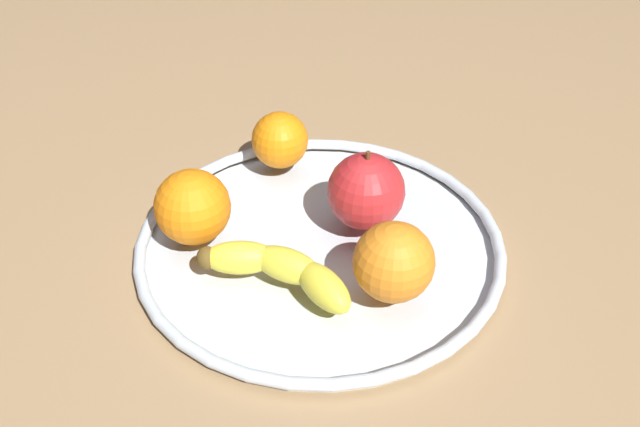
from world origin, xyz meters
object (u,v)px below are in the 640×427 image
(fruit_bowl, at_px, (320,243))
(banana, at_px, (279,269))
(apple, at_px, (366,191))
(orange_center, at_px, (394,262))
(orange_front_right, at_px, (193,207))
(orange_front_left, at_px, (280,140))

(fruit_bowl, height_order, banana, banana)
(apple, height_order, orange_center, apple)
(orange_front_right, height_order, orange_front_left, orange_front_right)
(fruit_bowl, height_order, orange_front_right, orange_front_right)
(banana, bearing_deg, apple, -106.28)
(fruit_bowl, distance_m, apple, 0.07)
(apple, xyz_separation_m, orange_center, (-0.03, 0.10, -0.00))
(apple, bearing_deg, fruit_bowl, 35.60)
(orange_front_right, height_order, orange_center, orange_front_right)
(orange_front_right, distance_m, orange_front_left, 0.15)
(apple, distance_m, orange_front_right, 0.17)
(fruit_bowl, distance_m, orange_center, 0.11)
(orange_front_right, xyz_separation_m, orange_front_left, (-0.06, -0.14, -0.01))
(orange_front_right, bearing_deg, banana, 150.95)
(orange_front_right, bearing_deg, fruit_bowl, -172.32)
(banana, relative_size, orange_front_right, 2.14)
(fruit_bowl, relative_size, apple, 4.30)
(fruit_bowl, bearing_deg, orange_center, 138.10)
(orange_front_right, bearing_deg, apple, -164.19)
(fruit_bowl, bearing_deg, apple, -144.40)
(banana, distance_m, orange_front_right, 0.11)
(banana, relative_size, orange_center, 2.17)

